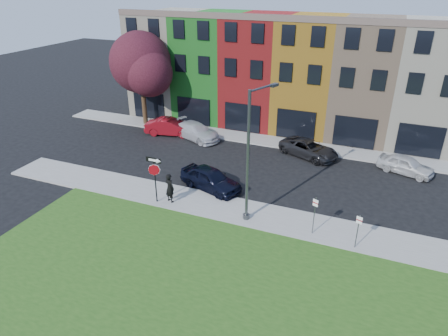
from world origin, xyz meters
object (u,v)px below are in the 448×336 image
at_px(stop_sign, 154,171).
at_px(street_lamp, 250,157).
at_px(sedan_near, 211,179).
at_px(man, 170,188).

relative_size(stop_sign, street_lamp, 0.40).
distance_m(stop_sign, sedan_near, 4.24).
distance_m(stop_sign, man, 1.53).
distance_m(stop_sign, street_lamp, 6.39).
height_order(stop_sign, man, stop_sign).
height_order(man, street_lamp, street_lamp).
xyz_separation_m(sedan_near, street_lamp, (3.65, -2.56, 3.33)).
bearing_deg(man, sedan_near, -102.16).
bearing_deg(stop_sign, sedan_near, 50.97).
bearing_deg(street_lamp, sedan_near, 166.20).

